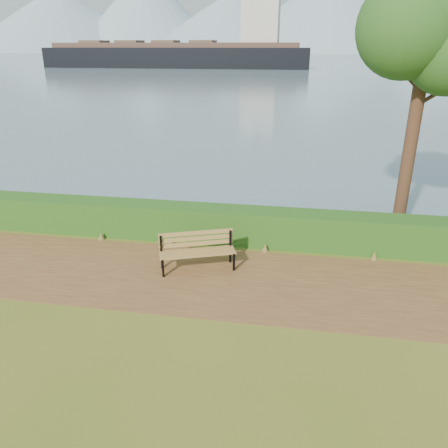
# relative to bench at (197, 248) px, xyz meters

# --- Properties ---
(ground) EXTENTS (140.00, 140.00, 0.00)m
(ground) POSITION_rel_bench_xyz_m (0.03, -0.82, -0.55)
(ground) COLOR #55611B
(ground) RESTS_ON ground
(path) EXTENTS (40.00, 3.40, 0.01)m
(path) POSITION_rel_bench_xyz_m (0.03, -0.52, -0.54)
(path) COLOR brown
(path) RESTS_ON ground
(hedge) EXTENTS (32.00, 0.85, 1.00)m
(hedge) POSITION_rel_bench_xyz_m (0.03, 1.78, -0.05)
(hedge) COLOR #123F12
(hedge) RESTS_ON ground
(water) EXTENTS (700.00, 510.00, 0.00)m
(water) POSITION_rel_bench_xyz_m (0.03, 259.18, -0.54)
(water) COLOR slate
(water) RESTS_ON ground
(mountains) EXTENTS (585.00, 190.00, 70.00)m
(mountains) POSITION_rel_bench_xyz_m (-9.14, 405.23, 27.15)
(mountains) COLOR #829CAE
(mountains) RESTS_ON ground
(bench) EXTENTS (1.97, 1.18, 0.95)m
(bench) POSITION_rel_bench_xyz_m (0.00, 0.00, 0.00)
(bench) COLOR black
(bench) RESTS_ON ground
(tree) EXTENTS (3.78, 3.47, 7.91)m
(tree) POSITION_rel_bench_xyz_m (5.50, 3.37, 5.33)
(tree) COLOR #382117
(tree) RESTS_ON ground
(cargo_ship) EXTENTS (66.83, 10.80, 20.27)m
(cargo_ship) POSITION_rel_bench_xyz_m (-27.33, 104.29, 2.48)
(cargo_ship) COLOR black
(cargo_ship) RESTS_ON ground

